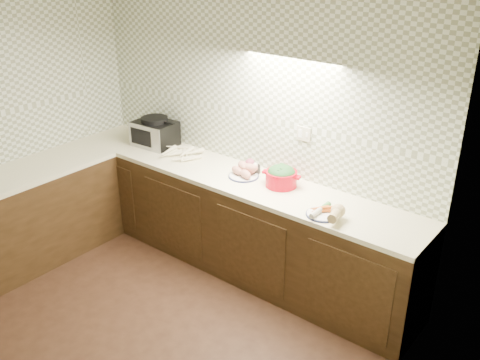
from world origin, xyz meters
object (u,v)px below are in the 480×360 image
Objects in this scene: parsnip_pile at (182,155)px; toaster_oven at (155,132)px; sweet_potato_plate at (244,172)px; veg_plate at (330,212)px; dutch_oven at (281,176)px; onion_bowl at (251,167)px.

toaster_oven is at bearing 169.59° from parsnip_pile.
parsnip_pile is 0.73m from sweet_potato_plate.
dutch_oven is at bearing 159.57° from veg_plate.
dutch_oven reaches higher than veg_plate.
toaster_oven is 2.14m from veg_plate.
veg_plate is at bearing -5.00° from parsnip_pile.
toaster_oven reaches higher than sweet_potato_plate.
parsnip_pile is at bearing 175.00° from veg_plate.
parsnip_pile is 1.09m from dutch_oven.
veg_plate is at bearing -10.61° from sweet_potato_plate.
dutch_oven is at bearing -10.61° from onion_bowl.
parsnip_pile is at bearing -14.57° from toaster_oven.
parsnip_pile is at bearing -168.72° from onion_bowl.
dutch_oven is at bearing 6.68° from sweet_potato_plate.
toaster_oven is at bearing -176.96° from onion_bowl.
parsnip_pile is 1.27× the size of veg_plate.
dutch_oven is 0.63m from veg_plate.
parsnip_pile is 1.15× the size of dutch_oven.
toaster_oven reaches higher than veg_plate.
toaster_oven reaches higher than onion_bowl.
sweet_potato_plate is (0.73, 0.03, 0.01)m from parsnip_pile.
toaster_oven is at bearing 173.86° from veg_plate.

